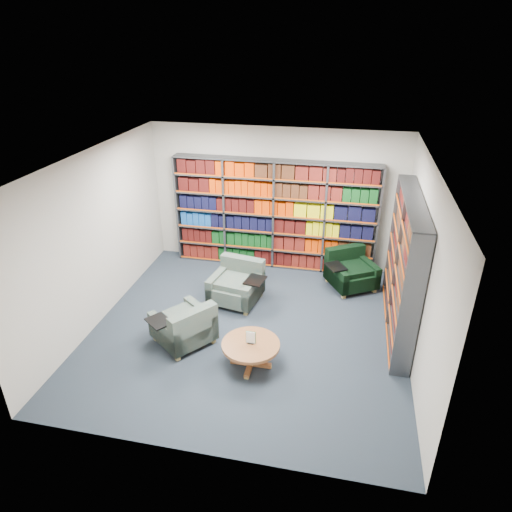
% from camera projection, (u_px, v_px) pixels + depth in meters
% --- Properties ---
extents(room_shell, '(5.02, 5.02, 2.82)m').
position_uv_depth(room_shell, '(248.00, 253.00, 6.85)').
color(room_shell, black).
rests_on(room_shell, ground).
extents(bookshelf_back, '(4.00, 0.28, 2.20)m').
position_uv_depth(bookshelf_back, '(274.00, 215.00, 9.04)').
color(bookshelf_back, '#47494F').
rests_on(bookshelf_back, ground).
extents(bookshelf_right, '(0.28, 2.50, 2.20)m').
position_uv_depth(bookshelf_right, '(403.00, 267.00, 7.08)').
color(bookshelf_right, '#47494F').
rests_on(bookshelf_right, ground).
extents(chair_teal_left, '(1.03, 0.94, 0.74)m').
position_uv_depth(chair_teal_left, '(238.00, 285.00, 8.18)').
color(chair_teal_left, '#082C37').
rests_on(chair_teal_left, ground).
extents(chair_green_right, '(1.07, 1.07, 0.71)m').
position_uv_depth(chair_green_right, '(349.00, 272.00, 8.64)').
color(chair_green_right, black).
rests_on(chair_green_right, ground).
extents(chair_teal_front, '(1.10, 1.10, 0.72)m').
position_uv_depth(chair_teal_front, '(186.00, 328.00, 7.01)').
color(chair_teal_front, '#082C37').
rests_on(chair_teal_front, ground).
extents(coffee_table, '(0.84, 0.84, 0.59)m').
position_uv_depth(coffee_table, '(251.00, 348.00, 6.54)').
color(coffee_table, '#98593B').
rests_on(coffee_table, ground).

